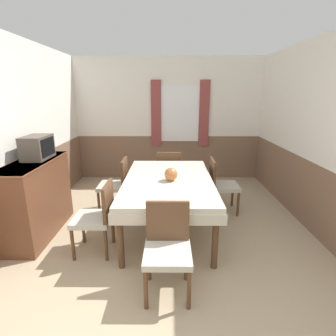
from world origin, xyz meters
TOP-DOWN VIEW (x-y plane):
  - wall_back at (0.01, 4.38)m, footprint 4.37×0.10m
  - wall_left at (-2.01, 2.18)m, footprint 0.05×4.76m
  - wall_right at (2.01, 2.18)m, footprint 0.05×4.76m
  - dining_table at (0.01, 2.00)m, footprint 1.21×1.97m
  - chair_left_far at (-0.82, 2.57)m, footprint 0.44×0.44m
  - chair_left_near at (-0.82, 1.42)m, footprint 0.44×0.44m
  - chair_head_window at (0.01, 3.21)m, footprint 0.44×0.44m
  - chair_head_near at (0.01, 0.79)m, footprint 0.44×0.44m
  - chair_right_far at (0.84, 2.57)m, footprint 0.44×0.44m
  - sideboard at (-1.75, 1.85)m, footprint 0.46×1.26m
  - tv at (-1.72, 2.00)m, footprint 0.29×0.44m
  - vase at (0.04, 1.91)m, footprint 0.18×0.18m

SIDE VIEW (x-z plane):
  - chair_left_far at x=-0.82m, z-range 0.04..0.91m
  - chair_left_near at x=-0.82m, z-range 0.04..0.91m
  - chair_head_window at x=0.01m, z-range 0.04..0.91m
  - chair_head_near at x=0.01m, z-range 0.04..0.91m
  - chair_right_far at x=0.84m, z-range 0.04..0.91m
  - sideboard at x=-1.75m, z-range 0.01..1.03m
  - dining_table at x=0.01m, z-range 0.27..1.02m
  - vase at x=0.04m, z-range 0.74..0.92m
  - tv at x=-1.72m, z-range 1.02..1.33m
  - wall_left at x=-2.01m, z-range 0.00..2.60m
  - wall_right at x=2.01m, z-range 0.00..2.60m
  - wall_back at x=0.01m, z-range 0.01..2.61m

